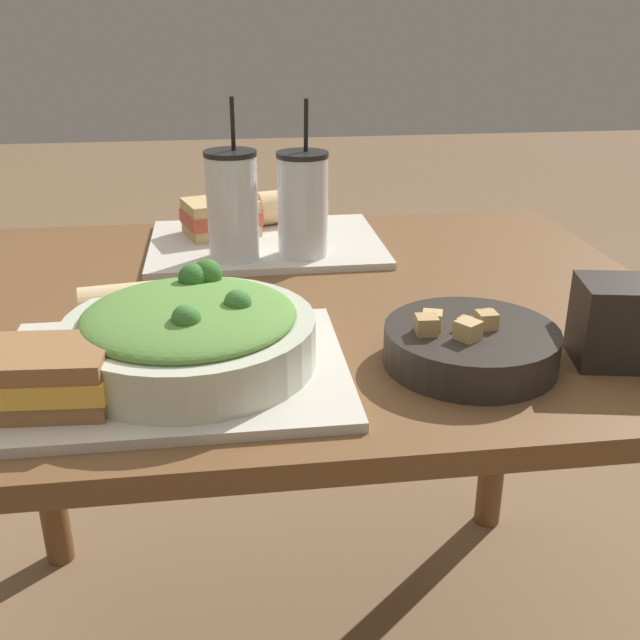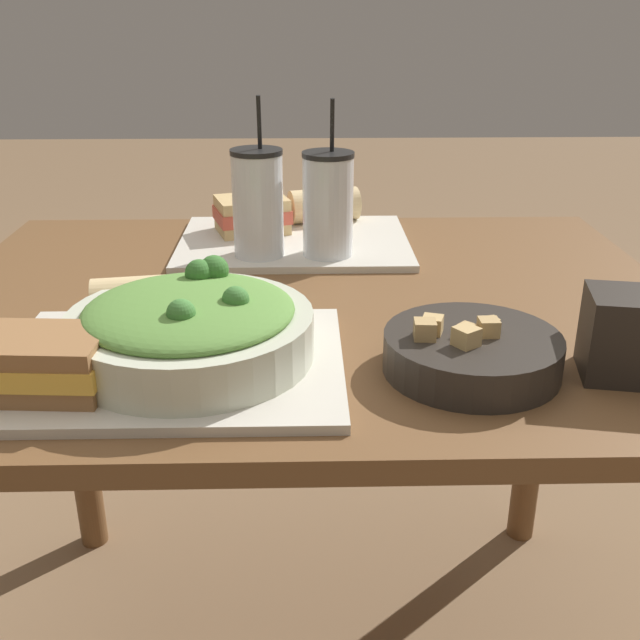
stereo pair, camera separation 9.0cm
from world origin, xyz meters
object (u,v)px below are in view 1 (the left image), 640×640
at_px(sandwich_near, 44,377).
at_px(chip_bag, 632,323).
at_px(baguette_far, 292,205).
at_px(drink_cup_red, 303,208).
at_px(salad_bowl, 191,332).
at_px(drink_cup_dark, 233,209).
at_px(baguette_near, 148,305).
at_px(soup_bowl, 470,344).
at_px(sandwich_far, 221,217).

height_order(sandwich_near, chip_bag, chip_bag).
height_order(baguette_far, drink_cup_red, drink_cup_red).
distance_m(salad_bowl, drink_cup_dark, 0.40).
bearing_deg(baguette_near, chip_bag, -113.69).
height_order(salad_bowl, sandwich_near, salad_bowl).
distance_m(soup_bowl, baguette_far, 0.64).
bearing_deg(chip_bag, sandwich_far, 141.01).
height_order(sandwich_near, baguette_far, same).
relative_size(soup_bowl, chip_bag, 1.45).
height_order(sandwich_near, drink_cup_red, drink_cup_red).
bearing_deg(sandwich_near, drink_cup_red, 58.94).
bearing_deg(baguette_far, drink_cup_red, 164.48).
height_order(salad_bowl, drink_cup_dark, drink_cup_dark).
bearing_deg(soup_bowl, baguette_near, 160.90).
xyz_separation_m(sandwich_far, chip_bag, (0.48, -0.57, 0.01)).
bearing_deg(drink_cup_red, chip_bag, -51.24).
relative_size(soup_bowl, sandwich_far, 1.37).
bearing_deg(chip_bag, drink_cup_red, 139.74).
relative_size(salad_bowl, chip_bag, 2.02).
bearing_deg(salad_bowl, baguette_near, 117.28).
relative_size(sandwich_near, sandwich_far, 0.97).
bearing_deg(baguette_near, drink_cup_red, -48.69).
distance_m(sandwich_far, baguette_far, 0.15).
height_order(soup_bowl, sandwich_far, sandwich_far).
bearing_deg(chip_bag, baguette_near, 176.33).
relative_size(soup_bowl, baguette_far, 1.45).
xyz_separation_m(sandwich_far, drink_cup_dark, (0.02, -0.14, 0.05)).
bearing_deg(sandwich_near, baguette_near, 67.62).
relative_size(baguette_near, drink_cup_dark, 0.66).
bearing_deg(salad_bowl, chip_bag, -4.45).
relative_size(salad_bowl, baguette_near, 1.69).
xyz_separation_m(baguette_near, chip_bag, (0.58, -0.15, 0.01)).
xyz_separation_m(salad_bowl, sandwich_far, (0.04, 0.53, -0.01)).
height_order(soup_bowl, drink_cup_red, drink_cup_red).
bearing_deg(sandwich_far, sandwich_near, -124.28).
bearing_deg(drink_cup_red, salad_bowl, -114.13).
height_order(sandwich_far, chip_bag, chip_bag).
bearing_deg(soup_bowl, baguette_far, 103.74).
distance_m(soup_bowl, sandwich_far, 0.63).
bearing_deg(salad_bowl, baguette_far, 73.55).
bearing_deg(baguette_near, baguette_far, -34.61).
bearing_deg(chip_bag, salad_bowl, -173.47).
relative_size(drink_cup_red, chip_bag, 1.77).
xyz_separation_m(sandwich_far, baguette_far, (0.14, 0.07, -0.00)).
distance_m(sandwich_near, drink_cup_red, 0.57).
bearing_deg(sandwich_near, drink_cup_dark, 69.52).
height_order(salad_bowl, chip_bag, salad_bowl).
xyz_separation_m(baguette_far, chip_bag, (0.35, -0.64, 0.01)).
bearing_deg(soup_bowl, chip_bag, -5.20).
height_order(baguette_far, drink_cup_dark, drink_cup_dark).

